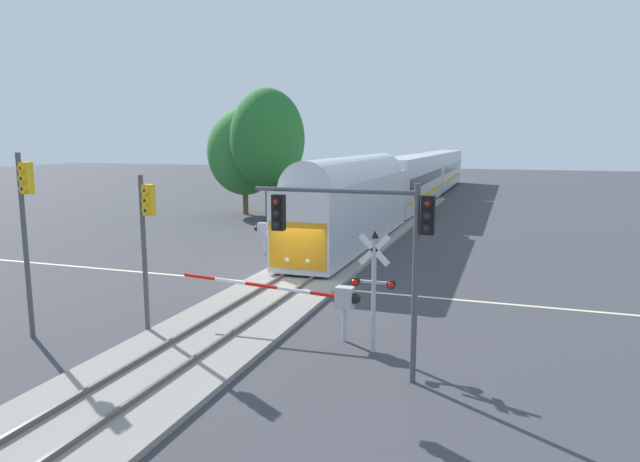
{
  "coord_description": "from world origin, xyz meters",
  "views": [
    {
      "loc": [
        9.07,
        -22.92,
        6.42
      ],
      "look_at": [
        0.23,
        3.13,
        2.0
      ],
      "focal_mm": 31.83,
      "sensor_mm": 36.0,
      "label": 1
    }
  ],
  "objects": [
    {
      "name": "crossing_signal_mast",
      "position": [
        5.28,
        -6.73,
        2.3
      ],
      "size": [
        1.36,
        0.44,
        3.77
      ],
      "color": "#B2B2B7",
      "rests_on": "ground"
    },
    {
      "name": "oak_behind_train",
      "position": [
        -9.65,
        19.16,
        6.52
      ],
      "size": [
        5.97,
        5.97,
        10.51
      ],
      "color": "brown",
      "rests_on": "ground"
    },
    {
      "name": "railway_track",
      "position": [
        0.0,
        0.0,
        0.1
      ],
      "size": [
        4.4,
        80.0,
        0.32
      ],
      "color": "gray",
      "rests_on": "ground"
    },
    {
      "name": "ground_plane",
      "position": [
        0.0,
        0.0,
        0.0
      ],
      "size": [
        220.0,
        220.0,
        0.0
      ],
      "primitive_type": "plane",
      "color": "#3D3D42"
    },
    {
      "name": "crossing_gate_near",
      "position": [
        3.41,
        -6.08,
        1.43
      ],
      "size": [
        6.41,
        0.4,
        1.82
      ],
      "color": "#B7B7BC",
      "rests_on": "ground"
    },
    {
      "name": "crossing_gate_far",
      "position": [
        -3.46,
        6.08,
        1.43
      ],
      "size": [
        6.2,
        0.4,
        1.83
      ],
      "color": "#B7B7BC",
      "rests_on": "ground"
    },
    {
      "name": "traffic_signal_near_right",
      "position": [
        5.48,
        -8.54,
        4.03
      ],
      "size": [
        4.96,
        0.38,
        5.33
      ],
      "color": "#4C4C51",
      "rests_on": "ground"
    },
    {
      "name": "traffic_signal_near_left",
      "position": [
        -5.53,
        -9.04,
        4.03
      ],
      "size": [
        0.53,
        0.38,
        6.04
      ],
      "color": "#4C4C51",
      "rests_on": "ground"
    },
    {
      "name": "pine_left_background",
      "position": [
        -12.91,
        21.61,
        5.4
      ],
      "size": [
        6.39,
        6.39,
        9.12
      ],
      "color": "brown",
      "rests_on": "ground"
    },
    {
      "name": "road_centre_stripe",
      "position": [
        0.0,
        0.0,
        0.0
      ],
      "size": [
        44.0,
        0.2,
        0.01
      ],
      "color": "beige",
      "rests_on": "ground"
    },
    {
      "name": "traffic_signal_median",
      "position": [
        -2.11,
        -7.55,
        3.57
      ],
      "size": [
        0.53,
        0.38,
        5.32
      ],
      "color": "#4C4C51",
      "rests_on": "ground"
    },
    {
      "name": "commuter_train",
      "position": [
        0.0,
        31.44,
        2.73
      ],
      "size": [
        3.04,
        65.9,
        5.16
      ],
      "color": "silver",
      "rests_on": "railway_track"
    }
  ]
}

